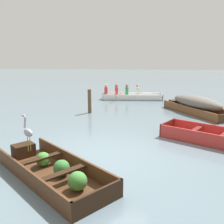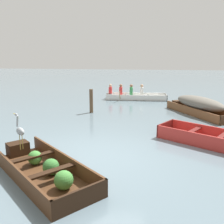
{
  "view_description": "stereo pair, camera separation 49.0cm",
  "coord_description": "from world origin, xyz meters",
  "views": [
    {
      "loc": [
        0.86,
        -6.07,
        2.57
      ],
      "look_at": [
        -0.14,
        3.59,
        0.35
      ],
      "focal_mm": 40.0,
      "sensor_mm": 36.0,
      "label": 1
    },
    {
      "loc": [
        1.34,
        -6.01,
        2.57
      ],
      "look_at": [
        -0.14,
        3.59,
        0.35
      ],
      "focal_mm": 40.0,
      "sensor_mm": 36.0,
      "label": 2
    }
  ],
  "objects": [
    {
      "name": "ground_plane",
      "position": [
        0.0,
        0.0,
        0.0
      ],
      "size": [
        80.0,
        80.0,
        0.0
      ],
      "primitive_type": "plane",
      "color": "slate"
    },
    {
      "name": "heron_on_dinghy",
      "position": [
        -1.6,
        -0.88,
        0.88
      ],
      "size": [
        0.4,
        0.35,
        0.84
      ],
      "color": "olive",
      "rests_on": "dinghy_dark_varnish_foreground"
    },
    {
      "name": "mooring_post",
      "position": [
        -1.29,
        4.86,
        0.54
      ],
      "size": [
        0.16,
        0.16,
        1.08
      ],
      "primitive_type": "cylinder",
      "color": "brown",
      "rests_on": "ground"
    },
    {
      "name": "dinghy_dark_varnish_foreground",
      "position": [
        -0.95,
        -1.24,
        0.15
      ],
      "size": [
        3.15,
        2.96,
        0.41
      ],
      "color": "#4C2D19",
      "rests_on": "ground"
    },
    {
      "name": "rowboat_white_with_crew",
      "position": [
        0.27,
        8.69,
        0.22
      ],
      "size": [
        3.59,
        2.29,
        0.9
      ],
      "color": "white",
      "rests_on": "ground"
    },
    {
      "name": "skiff_wooden_brown_near_moored",
      "position": [
        3.49,
        5.25,
        0.45
      ],
      "size": [
        2.62,
        3.52,
        0.8
      ],
      "color": "brown",
      "rests_on": "ground"
    },
    {
      "name": "skiff_red_mid_moored",
      "position": [
        3.17,
        1.31,
        0.15
      ],
      "size": [
        2.93,
        2.37,
        0.41
      ],
      "color": "#AD2D28",
      "rests_on": "ground"
    }
  ]
}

